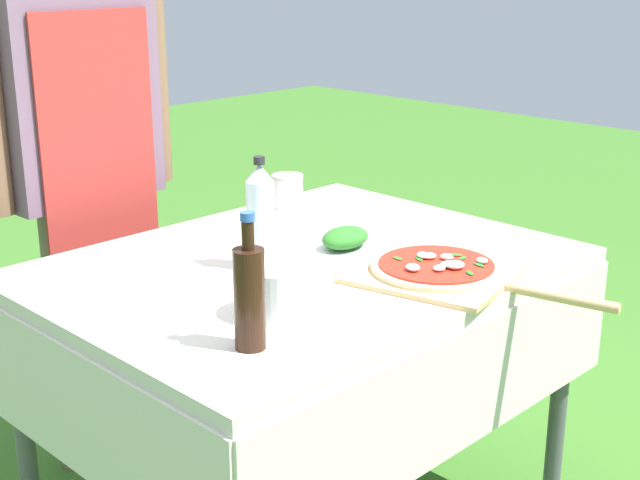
% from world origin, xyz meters
% --- Properties ---
extents(prep_table, '(1.22, 0.94, 0.77)m').
position_xyz_m(prep_table, '(0.00, 0.00, 0.68)').
color(prep_table, beige).
rests_on(prep_table, ground).
extents(person_cook, '(0.61, 0.21, 1.63)m').
position_xyz_m(person_cook, '(-0.14, 0.74, 0.96)').
color(person_cook, '#70604C').
rests_on(person_cook, ground).
extents(pizza_on_peel, '(0.40, 0.61, 0.05)m').
position_xyz_m(pizza_on_peel, '(0.15, -0.30, 0.78)').
color(pizza_on_peel, tan).
rests_on(pizza_on_peel, prep_table).
extents(oil_bottle, '(0.06, 0.06, 0.26)m').
position_xyz_m(oil_bottle, '(-0.41, -0.28, 0.87)').
color(oil_bottle, black).
rests_on(oil_bottle, prep_table).
extents(water_bottle, '(0.06, 0.06, 0.26)m').
position_xyz_m(water_bottle, '(-0.10, 0.04, 0.90)').
color(water_bottle, silver).
rests_on(water_bottle, prep_table).
extents(herb_container, '(0.18, 0.15, 0.06)m').
position_xyz_m(herb_container, '(0.14, -0.01, 0.80)').
color(herb_container, silver).
rests_on(herb_container, prep_table).
extents(mixing_tub, '(0.14, 0.14, 0.11)m').
position_xyz_m(mixing_tub, '(-0.27, -0.21, 0.82)').
color(mixing_tub, silver).
rests_on(mixing_tub, prep_table).
extents(sauce_jar, '(0.09, 0.09, 0.10)m').
position_xyz_m(sauce_jar, '(0.30, 0.37, 0.81)').
color(sauce_jar, silver).
rests_on(sauce_jar, prep_table).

